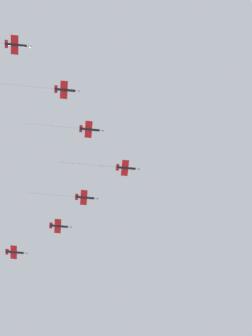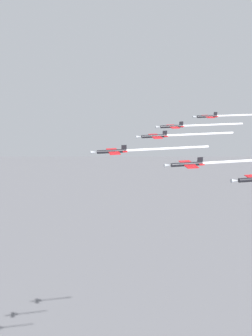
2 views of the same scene
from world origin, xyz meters
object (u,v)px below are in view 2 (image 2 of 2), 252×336
(jet_starboard_inner, at_px, (174,135))
(jet_starboard_outer, at_px, (190,126))
(jet_port_inner, at_px, (209,163))
(jet_lead, at_px, (137,150))
(jet_port_trail, at_px, (225,116))

(jet_starboard_inner, relative_size, jet_starboard_outer, 0.99)
(jet_port_inner, height_order, jet_starboard_inner, jet_starboard_inner)
(jet_lead, xyz_separation_m, jet_port_trail, (66.02, -41.38, 1.23))
(jet_lead, distance_m, jet_port_inner, 25.55)
(jet_lead, relative_size, jet_starboard_outer, 1.04)
(jet_port_inner, relative_size, jet_port_trail, 0.88)
(jet_lead, bearing_deg, jet_starboard_outer, -40.73)
(jet_port_inner, height_order, jet_port_trail, jet_port_trail)
(jet_lead, relative_size, jet_starboard_inner, 1.05)
(jet_starboard_inner, height_order, jet_starboard_outer, jet_starboard_inner)
(jet_port_inner, bearing_deg, jet_starboard_outer, -13.92)
(jet_lead, bearing_deg, jet_port_inner, -135.63)
(jet_port_trail, bearing_deg, jet_port_inner, 152.78)
(jet_starboard_outer, bearing_deg, jet_port_inner, 166.08)
(jet_starboard_inner, distance_m, jet_port_trail, 51.82)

